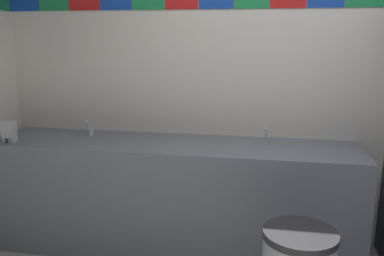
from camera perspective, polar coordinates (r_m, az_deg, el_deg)
The scene contains 5 objects.
wall_back at distance 3.24m, azimuth 12.91°, elevation 7.06°, with size 4.56×0.09×2.69m.
vanity_counter at distance 3.19m, azimuth -2.80°, elevation -9.56°, with size 2.81×0.61×0.87m.
faucet_left at distance 3.35m, azimuth -14.33°, elevation -0.24°, with size 0.04×0.10×0.14m.
faucet_right at distance 3.05m, azimuth 10.43°, elevation -1.31°, with size 0.04×0.10×0.14m.
soap_dispenser at distance 3.37m, azimuth -24.50°, elevation -0.48°, with size 0.09×0.09×0.16m.
Camera 1 is at (-0.15, -1.63, 1.66)m, focal length 37.58 mm.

